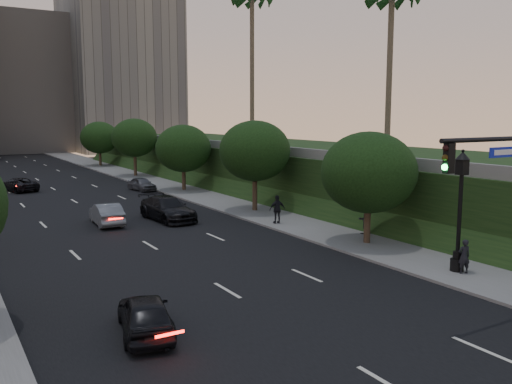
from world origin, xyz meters
TOP-DOWN VIEW (x-y plane):
  - ground at (0.00, 0.00)m, footprint 160.00×160.00m
  - road_surface at (0.00, 30.00)m, footprint 16.00×140.00m
  - sidewalk_right at (10.25, 30.00)m, footprint 4.50×140.00m
  - embankment at (22.00, 28.00)m, footprint 18.00×90.00m
  - parapet_wall at (13.50, 28.00)m, footprint 0.35×90.00m
  - office_block_mid at (6.00, 102.00)m, footprint 22.00×18.00m
  - office_block_right at (24.00, 96.00)m, footprint 20.00×22.00m
  - tree_right_a at (10.30, 8.00)m, footprint 5.20×5.20m
  - tree_right_b at (10.30, 20.00)m, footprint 5.20×5.20m
  - tree_right_c at (10.30, 33.00)m, footprint 5.20×5.20m
  - tree_right_d at (10.30, 47.00)m, footprint 5.20×5.20m
  - tree_right_e at (10.30, 62.00)m, footprint 5.20×5.20m
  - street_lamp at (9.98, 1.77)m, footprint 0.64×0.64m
  - sedan_near_left at (-4.34, 2.50)m, footprint 2.43×4.21m
  - sedan_mid_left at (-0.41, 20.95)m, footprint 1.79×4.44m
  - sedan_far_left at (-3.14, 40.87)m, footprint 3.59×5.09m
  - sedan_near_right at (3.59, 20.35)m, footprint 2.65×5.66m
  - sedan_far_right at (7.00, 35.35)m, footprint 2.00×3.92m
  - pedestrian_a at (9.90, 1.36)m, footprint 0.65×0.54m
  - pedestrian_b at (11.71, 9.76)m, footprint 0.88×0.70m
  - pedestrian_c at (9.00, 15.01)m, footprint 1.14×0.66m

SIDE VIEW (x-z plane):
  - ground at x=0.00m, z-range 0.00..0.00m
  - road_surface at x=0.00m, z-range 0.00..0.02m
  - sidewalk_right at x=10.25m, z-range 0.00..0.15m
  - sedan_far_right at x=7.00m, z-range 0.00..1.28m
  - sedan_far_left at x=-3.14m, z-range 0.00..1.29m
  - sedan_near_left at x=-4.34m, z-range 0.00..1.35m
  - sedan_mid_left at x=-0.41m, z-range 0.00..1.43m
  - sedan_near_right at x=3.59m, z-range 0.00..1.60m
  - pedestrian_a at x=9.90m, z-range 0.15..1.68m
  - pedestrian_b at x=11.71m, z-range 0.15..1.88m
  - pedestrian_c at x=9.00m, z-range 0.15..1.98m
  - embankment at x=22.00m, z-range 0.00..4.00m
  - street_lamp at x=9.98m, z-range -0.18..5.44m
  - tree_right_a at x=10.30m, z-range 0.90..7.14m
  - tree_right_c at x=10.30m, z-range 0.90..7.14m
  - tree_right_e at x=10.30m, z-range 0.90..7.14m
  - parapet_wall at x=13.50m, z-range 4.00..4.70m
  - tree_right_b at x=10.30m, z-range 1.15..7.88m
  - tree_right_d at x=10.30m, z-range 1.15..7.88m
  - office_block_mid at x=6.00m, z-range 0.00..26.00m
  - office_block_right at x=24.00m, z-range 0.00..36.00m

